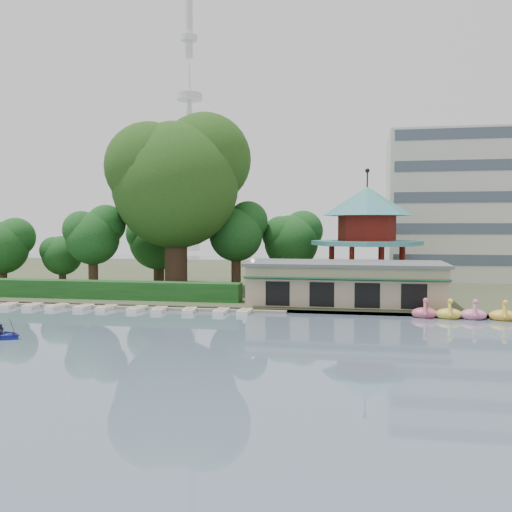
% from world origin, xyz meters
% --- Properties ---
extents(ground_plane, '(220.00, 220.00, 0.00)m').
position_xyz_m(ground_plane, '(0.00, 0.00, 0.00)').
color(ground_plane, slate).
rests_on(ground_plane, ground).
extents(shore, '(220.00, 70.00, 0.40)m').
position_xyz_m(shore, '(0.00, 52.00, 0.20)').
color(shore, '#424930').
rests_on(shore, ground).
extents(embankment, '(220.00, 0.60, 0.30)m').
position_xyz_m(embankment, '(0.00, 17.30, 0.15)').
color(embankment, gray).
rests_on(embankment, ground).
extents(dock, '(34.00, 1.60, 0.24)m').
position_xyz_m(dock, '(-12.00, 17.20, 0.12)').
color(dock, gray).
rests_on(dock, ground).
extents(boathouse, '(18.60, 9.39, 3.90)m').
position_xyz_m(boathouse, '(10.00, 21.97, 2.37)').
color(boathouse, tan).
rests_on(boathouse, shore).
extents(pavilion, '(12.40, 12.40, 13.50)m').
position_xyz_m(pavilion, '(12.00, 32.00, 7.48)').
color(pavilion, tan).
rests_on(pavilion, shore).
extents(broadcast_tower, '(8.00, 8.00, 96.00)m').
position_xyz_m(broadcast_tower, '(-42.00, 140.00, 33.98)').
color(broadcast_tower, silver).
rests_on(broadcast_tower, ground).
extents(hedge, '(30.00, 2.00, 1.80)m').
position_xyz_m(hedge, '(-15.00, 20.50, 1.30)').
color(hedge, '#1B4F1C').
rests_on(hedge, shore).
extents(lamp_post, '(0.36, 0.36, 4.28)m').
position_xyz_m(lamp_post, '(1.50, 19.00, 3.34)').
color(lamp_post, black).
rests_on(lamp_post, shore).
extents(big_tree, '(15.46, 14.40, 20.20)m').
position_xyz_m(big_tree, '(-8.81, 28.23, 13.27)').
color(big_tree, '#3A281C').
rests_on(big_tree, shore).
extents(small_trees, '(40.01, 16.87, 10.28)m').
position_xyz_m(small_trees, '(-12.55, 32.25, 6.31)').
color(small_trees, '#3A281C').
rests_on(small_trees, shore).
extents(moored_rowboats, '(29.85, 2.72, 0.36)m').
position_xyz_m(moored_rowboats, '(-12.73, 15.76, 0.18)').
color(moored_rowboats, white).
rests_on(moored_rowboats, ground).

